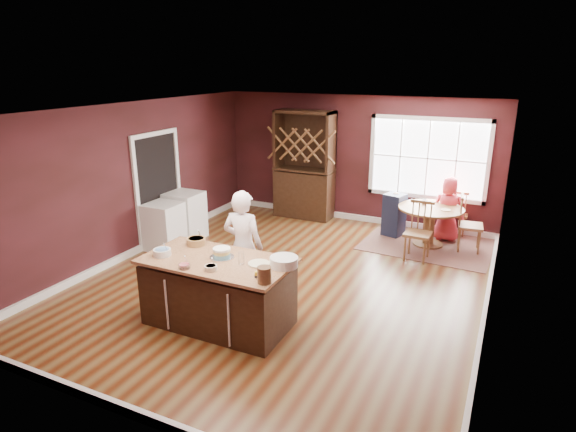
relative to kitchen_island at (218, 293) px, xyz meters
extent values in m
plane|color=brown|center=(0.23, 1.57, -0.44)|extent=(7.00, 7.00, 0.00)
plane|color=white|center=(0.23, 1.57, 2.26)|extent=(7.00, 7.00, 0.00)
plane|color=#44181F|center=(0.23, 5.07, 0.91)|extent=(6.00, 0.00, 6.00)
plane|color=#44181F|center=(0.23, -1.93, 0.91)|extent=(6.00, 0.00, 6.00)
plane|color=#44181F|center=(-2.77, 1.57, 0.91)|extent=(0.00, 7.00, 7.00)
plane|color=#44181F|center=(3.23, 1.57, 0.91)|extent=(0.00, 7.00, 7.00)
cube|color=black|center=(0.00, 0.00, -0.03)|extent=(1.87, 0.94, 0.83)
cube|color=tan|center=(0.00, 0.00, 0.46)|extent=(1.95, 1.02, 0.04)
cylinder|color=brown|center=(2.01, 4.16, -0.42)|extent=(0.56, 0.56, 0.04)
cylinder|color=brown|center=(2.01, 4.16, -0.08)|extent=(0.20, 0.20, 0.67)
cylinder|color=brown|center=(2.01, 4.16, 0.29)|extent=(1.20, 1.20, 0.04)
imported|color=white|center=(-0.04, 0.73, 0.39)|extent=(0.63, 0.44, 1.66)
cylinder|color=white|center=(-0.72, -0.19, 0.52)|extent=(0.23, 0.23, 0.09)
cylinder|color=#AC863E|center=(-0.55, 0.32, 0.53)|extent=(0.26, 0.26, 0.10)
cylinder|color=white|center=(-0.21, -0.40, 0.51)|extent=(0.15, 0.15, 0.06)
cylinder|color=beige|center=(0.12, -0.31, 0.51)|extent=(0.16, 0.16, 0.06)
cylinder|color=silver|center=(0.36, 0.01, 0.56)|extent=(0.08, 0.08, 0.16)
cylinder|color=beige|center=(0.56, 0.10, 0.49)|extent=(0.28, 0.28, 0.02)
cylinder|color=white|center=(0.87, 0.18, 0.54)|extent=(0.35, 0.35, 0.12)
cylinder|color=#442F20|center=(0.88, -0.34, 0.58)|extent=(0.16, 0.16, 0.20)
cube|color=brown|center=(2.01, 4.16, -0.43)|extent=(2.43, 1.94, 0.01)
imported|color=#C62F3D|center=(2.27, 4.59, 0.19)|extent=(0.63, 0.42, 1.27)
cylinder|color=beige|center=(2.28, 4.08, 0.32)|extent=(0.19, 0.19, 0.01)
imported|color=white|center=(1.84, 4.34, 0.36)|extent=(0.12, 0.12, 0.09)
cube|color=black|center=(-0.86, 4.79, 0.74)|extent=(1.29, 0.54, 2.37)
cube|color=silver|center=(-2.41, 1.85, 0.00)|extent=(0.60, 0.58, 0.88)
cube|color=white|center=(-2.41, 2.49, 0.03)|extent=(0.64, 0.62, 0.93)
camera|label=1|loc=(3.28, -4.77, 2.90)|focal=30.00mm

